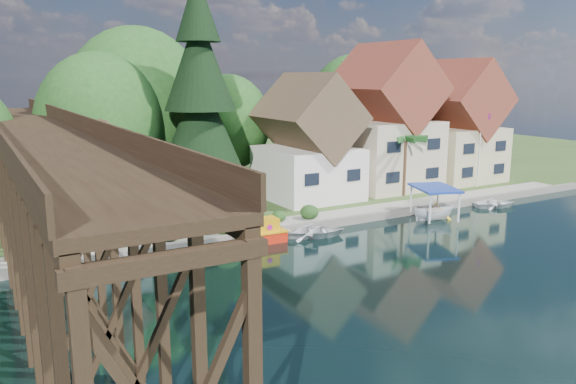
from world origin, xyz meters
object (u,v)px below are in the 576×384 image
at_px(tugboat, 264,233).
at_px(boat_yellow, 437,209).
at_px(boat_white_a, 314,230).
at_px(palm_tree, 405,140).
at_px(trestle_bridge, 41,191).
at_px(house_left, 308,146).
at_px(shed, 103,182).
at_px(house_right, 455,129).
at_px(boat_canopy, 434,206).
at_px(house_center, 384,127).
at_px(conifer, 200,102).
at_px(boat_white_b, 495,202).
at_px(flagpole, 481,142).

bearing_deg(tugboat, boat_yellow, -3.79).
bearing_deg(boat_white_a, palm_tree, -44.69).
distance_m(palm_tree, tugboat, 18.45).
relative_size(trestle_bridge, house_left, 4.01).
bearing_deg(shed, house_right, 2.39).
bearing_deg(boat_canopy, house_left, 117.55).
bearing_deg(palm_tree, house_center, 76.00).
relative_size(house_center, house_right, 1.12).
relative_size(palm_tree, boat_canopy, 1.19).
height_order(tugboat, boat_canopy, boat_canopy).
bearing_deg(tugboat, conifer, 100.59).
bearing_deg(conifer, house_center, 5.16).
relative_size(house_left, conifer, 0.60).
relative_size(house_left, palm_tree, 1.89).
bearing_deg(house_right, house_left, -180.00).
relative_size(house_right, boat_white_a, 2.82).
distance_m(trestle_bridge, boat_white_b, 36.75).
bearing_deg(conifer, boat_white_a, -57.65).
relative_size(house_right, boat_white_b, 3.28).
height_order(conifer, flagpole, conifer).
bearing_deg(house_right, flagpole, -101.40).
bearing_deg(boat_canopy, boat_white_b, 5.30).
distance_m(conifer, boat_white_a, 13.05).
xyz_separation_m(trestle_bridge, tugboat, (13.99, 1.99, -4.69)).
bearing_deg(house_left, boat_canopy, -62.45).
xyz_separation_m(flagpole, boat_yellow, (-10.98, -5.60, -4.24)).
relative_size(conifer, palm_tree, 3.14).
bearing_deg(shed, house_left, 4.77).
distance_m(house_center, tugboat, 21.08).
relative_size(house_left, boat_white_b, 2.90).
distance_m(trestle_bridge, tugboat, 14.89).
height_order(boat_white_a, boat_white_b, boat_white_a).
bearing_deg(house_left, house_right, 0.00).
xyz_separation_m(house_left, flagpole, (17.15, -4.24, -0.17)).
height_order(palm_tree, boat_yellow, palm_tree).
distance_m(shed, boat_white_a, 15.33).
distance_m(boat_white_a, boat_yellow, 11.46).
xyz_separation_m(house_center, conifer, (-19.42, -1.75, 2.87)).
relative_size(trestle_bridge, boat_white_a, 10.01).
xyz_separation_m(house_center, boat_white_b, (4.39, -10.02, -6.02)).
distance_m(house_left, tugboat, 13.39).
distance_m(shed, tugboat, 12.03).
relative_size(house_right, shed, 1.59).
bearing_deg(palm_tree, house_left, 155.88).
distance_m(tugboat, boat_canopy, 14.44).
bearing_deg(conifer, house_right, 2.52).
xyz_separation_m(trestle_bridge, boat_yellow, (29.16, 0.99, -4.62)).
distance_m(house_center, boat_canopy, 12.52).
distance_m(house_center, house_right, 9.04).
bearing_deg(house_left, boat_yellow, -57.93).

